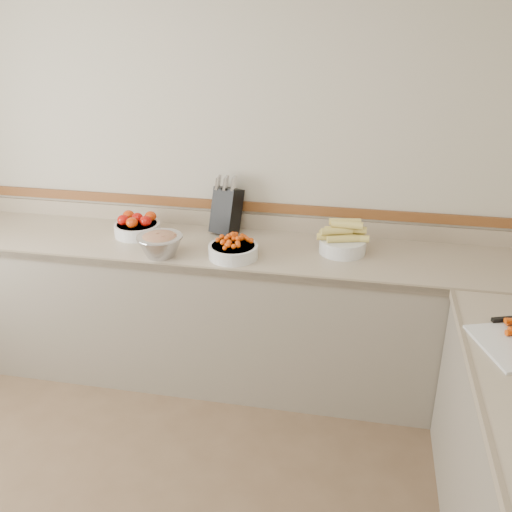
% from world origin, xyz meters
% --- Properties ---
extents(back_wall, '(4.00, 0.00, 4.00)m').
position_xyz_m(back_wall, '(0.00, 2.00, 1.30)').
color(back_wall, beige).
rests_on(back_wall, ground_plane).
extents(counter_back, '(4.00, 0.65, 1.08)m').
position_xyz_m(counter_back, '(0.00, 1.68, 0.45)').
color(counter_back, tan).
rests_on(counter_back, ground_plane).
extents(knife_block, '(0.21, 0.23, 0.37)m').
position_xyz_m(knife_block, '(0.05, 1.90, 1.05)').
color(knife_block, black).
rests_on(knife_block, counter_back).
extents(tomato_bowl, '(0.28, 0.28, 0.14)m').
position_xyz_m(tomato_bowl, '(-0.48, 1.75, 0.96)').
color(tomato_bowl, silver).
rests_on(tomato_bowl, counter_back).
extents(cherry_tomato_bowl, '(0.28, 0.28, 0.15)m').
position_xyz_m(cherry_tomato_bowl, '(0.18, 1.53, 0.95)').
color(cherry_tomato_bowl, silver).
rests_on(cherry_tomato_bowl, counter_back).
extents(corn_bowl, '(0.30, 0.27, 0.20)m').
position_xyz_m(corn_bowl, '(0.79, 1.72, 0.97)').
color(corn_bowl, silver).
rests_on(corn_bowl, counter_back).
extents(rhubarb_bowl, '(0.26, 0.26, 0.14)m').
position_xyz_m(rhubarb_bowl, '(-0.23, 1.47, 0.98)').
color(rhubarb_bowl, '#B2B2BA').
rests_on(rhubarb_bowl, counter_back).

